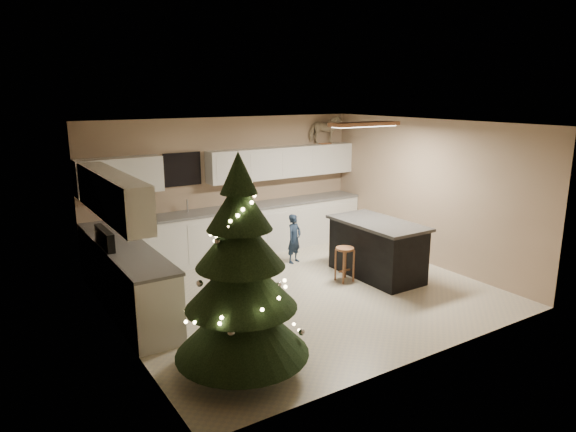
# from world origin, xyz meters

# --- Properties ---
(ground_plane) EXTENTS (5.50, 5.50, 0.00)m
(ground_plane) POSITION_xyz_m (0.00, 0.00, 0.00)
(ground_plane) COLOR #BEB5A4
(room_shell) EXTENTS (5.52, 5.02, 2.61)m
(room_shell) POSITION_xyz_m (0.02, 0.00, 1.75)
(room_shell) COLOR tan
(room_shell) RESTS_ON ground_plane
(cabinetry) EXTENTS (5.50, 3.20, 2.00)m
(cabinetry) POSITION_xyz_m (-0.91, 1.65, 0.76)
(cabinetry) COLOR silver
(cabinetry) RESTS_ON ground_plane
(island) EXTENTS (0.90, 1.70, 0.95)m
(island) POSITION_xyz_m (1.50, -0.09, 0.48)
(island) COLOR black
(island) RESTS_ON ground_plane
(bar_stool) EXTENTS (0.30, 0.30, 0.57)m
(bar_stool) POSITION_xyz_m (0.88, 0.00, 0.43)
(bar_stool) COLOR #8F5E3E
(bar_stool) RESTS_ON ground_plane
(christmas_tree) EXTENTS (1.54, 1.49, 2.46)m
(christmas_tree) POSITION_xyz_m (-1.85, -1.60, 1.01)
(christmas_tree) COLOR #3F2816
(christmas_tree) RESTS_ON ground_plane
(toddler) EXTENTS (0.38, 0.32, 0.90)m
(toddler) POSITION_xyz_m (0.71, 1.25, 0.45)
(toddler) COLOR #1A2A40
(toddler) RESTS_ON ground_plane
(rocking_horse) EXTENTS (0.71, 0.43, 0.58)m
(rocking_horse) POSITION_xyz_m (2.18, 2.33, 2.30)
(rocking_horse) COLOR #8F5E3E
(rocking_horse) RESTS_ON cabinetry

